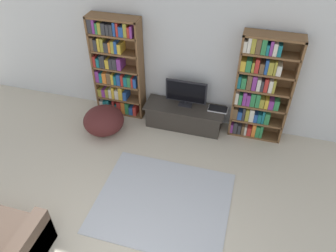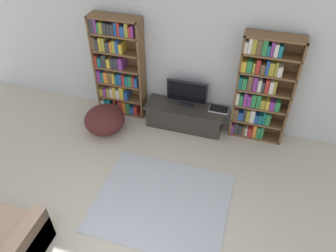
{
  "view_description": "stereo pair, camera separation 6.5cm",
  "coord_description": "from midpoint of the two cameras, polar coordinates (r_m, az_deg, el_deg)",
  "views": [
    {
      "loc": [
        1.1,
        -0.79,
        3.97
      ],
      "look_at": [
        0.02,
        3.0,
        0.7
      ],
      "focal_mm": 35.0,
      "sensor_mm": 36.0,
      "label": 1
    },
    {
      "loc": [
        1.16,
        -0.78,
        3.97
      ],
      "look_at": [
        0.02,
        3.0,
        0.7
      ],
      "focal_mm": 35.0,
      "sensor_mm": 36.0,
      "label": 2
    }
  ],
  "objects": [
    {
      "name": "bookshelf_left",
      "position": [
        6.17,
        -8.45,
        9.99
      ],
      "size": [
        0.92,
        0.3,
        1.94
      ],
      "color": "brown",
      "rests_on": "ground_plane"
    },
    {
      "name": "laptop",
      "position": [
        5.97,
        9.14,
        2.84
      ],
      "size": [
        0.35,
        0.2,
        0.03
      ],
      "color": "silver",
      "rests_on": "tv_stand"
    },
    {
      "name": "beanbag_ottoman",
      "position": [
        6.09,
        -10.68,
        1.07
      ],
      "size": [
        0.74,
        0.74,
        0.48
      ],
      "primitive_type": "ellipsoid",
      "color": "#4C1E1E",
      "rests_on": "ground_plane"
    },
    {
      "name": "television",
      "position": [
        5.89,
        3.63,
        5.76
      ],
      "size": [
        0.75,
        0.16,
        0.5
      ],
      "color": "black",
      "rests_on": "tv_stand"
    },
    {
      "name": "area_rug",
      "position": [
        4.98,
        -0.7,
        -13.07
      ],
      "size": [
        1.94,
        1.64,
        0.02
      ],
      "color": "#B2B7C1",
      "rests_on": "ground_plane"
    },
    {
      "name": "bookshelf_right",
      "position": [
        5.7,
        16.12,
        6.03
      ],
      "size": [
        0.92,
        0.3,
        1.94
      ],
      "color": "brown",
      "rests_on": "ground_plane"
    },
    {
      "name": "tv_stand",
      "position": [
        6.11,
        3.29,
        1.67
      ],
      "size": [
        1.46,
        0.5,
        0.43
      ],
      "color": "#332D28",
      "rests_on": "ground_plane"
    },
    {
      "name": "wall_back",
      "position": [
        5.79,
        3.68,
        12.1
      ],
      "size": [
        8.8,
        0.06,
        2.6
      ],
      "color": "silver",
      "rests_on": "ground_plane"
    }
  ]
}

